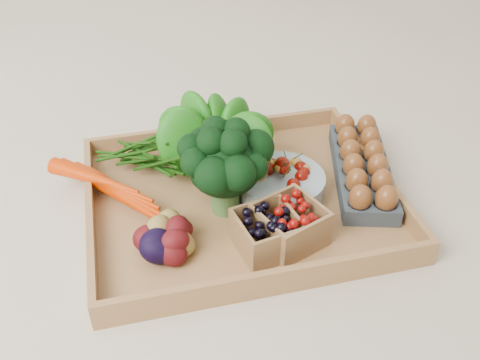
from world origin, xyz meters
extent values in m
plane|color=beige|center=(0.00, 0.00, 0.00)|extent=(4.00, 4.00, 0.00)
cube|color=#A47444|center=(0.00, 0.00, 0.01)|extent=(0.55, 0.45, 0.01)
sphere|color=#105A0E|center=(-0.01, 0.12, 0.09)|extent=(0.15, 0.15, 0.15)
cylinder|color=#8C9EA5|center=(0.08, 0.00, 0.04)|extent=(0.16, 0.16, 0.04)
cube|color=#333B41|center=(0.25, 0.01, 0.03)|extent=(0.18, 0.30, 0.03)
cube|color=black|center=(0.01, -0.13, 0.05)|extent=(0.11, 0.11, 0.07)
cube|color=#6C0704|center=(0.05, -0.12, 0.05)|extent=(0.13, 0.13, 0.07)
camera|label=1|loc=(-0.18, -0.75, 0.65)|focal=40.00mm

